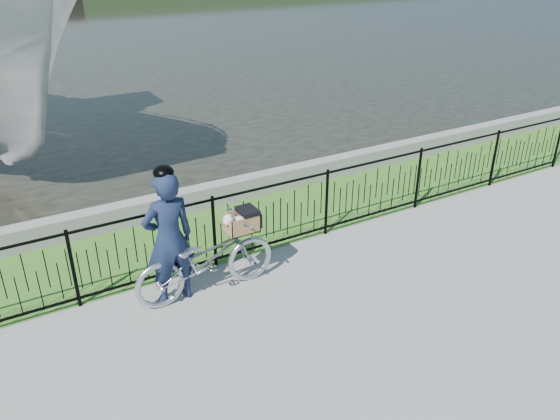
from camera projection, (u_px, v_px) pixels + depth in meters
ground at (332, 300)px, 7.46m from camera, size 120.00×120.00×0.00m
grass_strip at (245, 223)px, 9.47m from camera, size 60.00×2.00×0.01m
water at (17, 23)px, 33.02m from camera, size 120.00×120.00×0.00m
quay_wall at (220, 193)px, 10.16m from camera, size 60.00×0.30×0.40m
fence at (273, 217)px, 8.44m from camera, size 14.00×0.06×1.15m
bicycle_rig at (206, 258)px, 7.39m from camera, size 2.01×0.70×1.15m
cyclist at (169, 238)px, 7.06m from camera, size 0.69×0.46×1.94m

